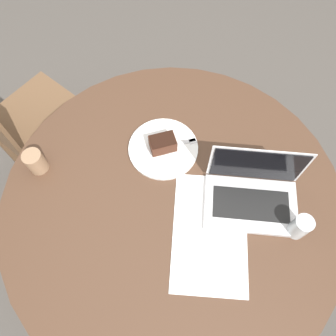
{
  "coord_description": "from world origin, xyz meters",
  "views": [
    {
      "loc": [
        0.42,
        0.06,
        1.82
      ],
      "look_at": [
        -0.1,
        -0.04,
        0.76
      ],
      "focal_mm": 35.0,
      "sensor_mm": 36.0,
      "label": 1
    }
  ],
  "objects_px": {
    "coffee_glass": "(36,162)",
    "laptop": "(252,194)",
    "chair": "(26,124)",
    "plate": "(163,148)"
  },
  "relations": [
    {
      "from": "chair",
      "to": "plate",
      "type": "height_order",
      "value": "chair"
    },
    {
      "from": "chair",
      "to": "laptop",
      "type": "relative_size",
      "value": 2.63
    },
    {
      "from": "laptop",
      "to": "plate",
      "type": "bearing_deg",
      "value": -27.65
    },
    {
      "from": "chair",
      "to": "plate",
      "type": "bearing_deg",
      "value": 15.94
    },
    {
      "from": "chair",
      "to": "coffee_glass",
      "type": "height_order",
      "value": "chair"
    },
    {
      "from": "chair",
      "to": "laptop",
      "type": "bearing_deg",
      "value": 12.54
    },
    {
      "from": "chair",
      "to": "laptop",
      "type": "distance_m",
      "value": 1.15
    },
    {
      "from": "coffee_glass",
      "to": "laptop",
      "type": "relative_size",
      "value": 0.27
    },
    {
      "from": "chair",
      "to": "coffee_glass",
      "type": "relative_size",
      "value": 9.69
    },
    {
      "from": "chair",
      "to": "plate",
      "type": "relative_size",
      "value": 3.35
    }
  ]
}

